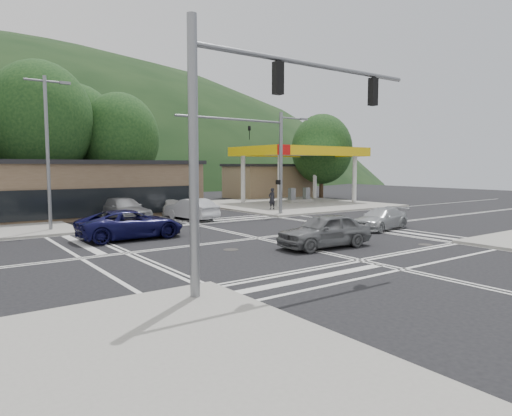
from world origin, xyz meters
TOP-DOWN VIEW (x-y plane):
  - ground at (0.00, 0.00)m, footprint 120.00×120.00m
  - sidewalk_ne at (15.00, 15.00)m, footprint 16.00×16.00m
  - gas_station_canopy at (16.99, 15.99)m, footprint 12.32×8.34m
  - convenience_store at (20.00, 25.00)m, footprint 10.00×6.00m
  - commercial_row at (-8.00, 17.00)m, footprint 24.00×8.00m
  - hill_north at (0.00, 90.00)m, footprint 252.00×126.00m
  - tree_n_b at (-6.00, 24.00)m, footprint 9.00×9.00m
  - tree_n_c at (1.00, 24.00)m, footprint 7.60×7.60m
  - tree_n_e at (-2.00, 28.00)m, footprint 8.40×8.40m
  - tree_ne at (24.00, 20.00)m, footprint 7.20×7.20m
  - streetlight_nw at (-8.44, 9.00)m, footprint 2.50×0.25m
  - signal_mast_ne at (6.95, 8.20)m, footprint 11.65×0.30m
  - signal_mast_sw at (-6.39, -8.20)m, footprint 9.14×0.28m
  - car_blue_west at (-5.55, 3.84)m, footprint 5.58×2.59m
  - car_grey_center at (0.96, -4.07)m, footprint 4.87×2.29m
  - car_silver_east at (8.11, -1.63)m, footprint 4.70×2.53m
  - car_queue_a at (1.09, 9.61)m, footprint 2.30×4.85m
  - car_queue_b at (1.00, 14.00)m, footprint 2.37×4.45m
  - car_northbound at (-3.09, 11.87)m, footprint 2.80×5.76m
  - pedestrian at (9.62, 11.13)m, footprint 0.69×0.48m

SIDE VIEW (x-z plane):
  - ground at x=0.00m, z-range 0.00..0.00m
  - hill_north at x=0.00m, z-range -70.00..70.00m
  - sidewalk_ne at x=15.00m, z-range 0.00..0.15m
  - car_silver_east at x=8.11m, z-range 0.00..1.29m
  - car_queue_b at x=1.00m, z-range 0.00..1.44m
  - car_queue_a at x=1.09m, z-range 0.00..1.54m
  - car_blue_west at x=-5.55m, z-range 0.00..1.55m
  - car_grey_center at x=0.96m, z-range 0.00..1.61m
  - car_northbound at x=-3.09m, z-range 0.00..1.62m
  - pedestrian at x=9.62m, z-range 0.15..1.99m
  - convenience_store at x=20.00m, z-range 0.00..3.80m
  - commercial_row at x=-8.00m, z-range 0.00..4.00m
  - gas_station_canopy at x=16.99m, z-range 2.17..7.92m
  - streetlight_nw at x=-8.44m, z-range 0.55..9.55m
  - signal_mast_ne at x=6.95m, z-range 1.07..9.07m
  - signal_mast_sw at x=-6.39m, z-range 1.12..9.12m
  - tree_ne at x=24.00m, z-range 0.85..10.84m
  - tree_n_c at x=1.00m, z-range 1.06..11.93m
  - tree_n_e at x=-2.00m, z-range 1.15..13.13m
  - tree_n_b at x=-6.00m, z-range 1.30..14.28m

